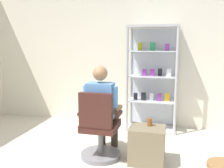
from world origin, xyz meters
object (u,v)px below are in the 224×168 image
Objects in this scene: office_chair at (99,132)px; seated_shopkeeper at (103,106)px; tea_glass at (150,122)px; storage_crate at (147,145)px; display_cabinet_main at (152,78)px.

seated_shopkeeper is (0.00, 0.16, 0.32)m from office_chair.
seated_shopkeeper is 0.69m from tea_glass.
storage_crate is at bearing -106.64° from tea_glass.
seated_shopkeeper is at bearing 170.22° from storage_crate.
display_cabinet_main reaches higher than storage_crate.
tea_glass is (0.67, 0.12, 0.15)m from office_chair.
display_cabinet_main is at bearing 92.83° from storage_crate.
office_chair is at bearing -169.73° from tea_glass.
office_chair reaches higher than storage_crate.
display_cabinet_main is at bearing 68.23° from office_chair.
storage_crate is at bearing -9.78° from seated_shopkeeper.
display_cabinet_main reaches higher than seated_shopkeeper.
display_cabinet_main is 1.43m from seated_shopkeeper.
display_cabinet_main is 1.57m from storage_crate.
seated_shopkeeper reaches higher than tea_glass.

